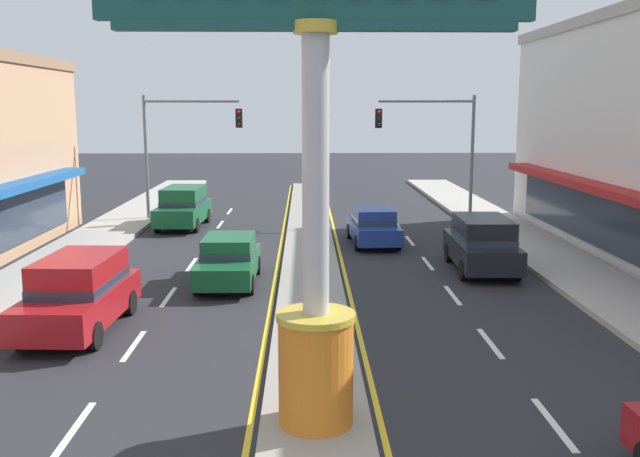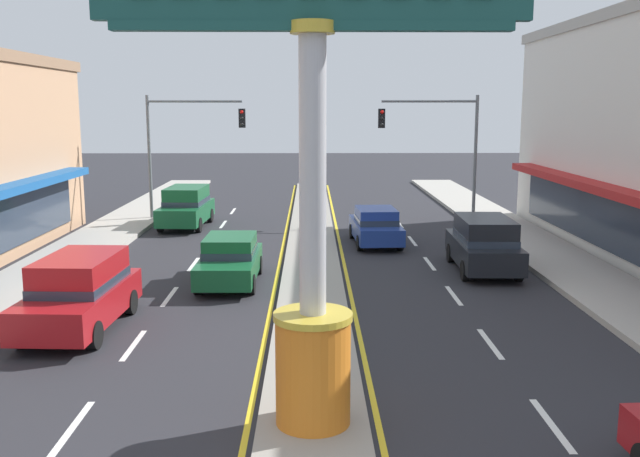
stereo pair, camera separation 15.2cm
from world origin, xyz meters
TOP-DOWN VIEW (x-y plane):
  - median_strip at (0.00, 18.00)m, footprint 1.99×52.00m
  - sidewalk_left at (-9.06, 16.00)m, footprint 2.93×60.00m
  - sidewalk_right at (9.06, 16.00)m, footprint 2.93×60.00m
  - lane_markings at (-0.00, 16.65)m, footprint 8.73×52.00m
  - district_sign at (0.00, 4.67)m, footprint 7.04×1.38m
  - traffic_light_left_side at (-6.23, 27.89)m, footprint 4.86×0.46m
  - traffic_light_right_side at (6.23, 27.23)m, footprint 4.86×0.46m
  - suv_near_right_lane at (-5.94, 10.49)m, footprint 2.13×4.69m
  - suv_far_right_lane at (-5.94, 26.14)m, footprint 2.13×4.68m
  - suv_near_left_lane at (5.94, 16.76)m, footprint 2.08×4.66m
  - sedan_mid_left_lane at (2.65, 21.68)m, footprint 2.00×4.38m
  - sedan_far_left_oncoming at (-2.65, 15.22)m, footprint 1.87×4.32m

SIDE VIEW (x-z plane):
  - lane_markings at x=0.00m, z-range 0.00..0.01m
  - median_strip at x=0.00m, z-range 0.00..0.14m
  - sidewalk_left at x=-9.06m, z-range 0.00..0.18m
  - sidewalk_right at x=9.06m, z-range 0.00..0.18m
  - sedan_mid_left_lane at x=2.65m, z-range 0.02..1.55m
  - sedan_far_left_oncoming at x=-2.65m, z-range 0.02..1.55m
  - suv_near_right_lane at x=-5.94m, z-range 0.03..1.93m
  - suv_far_right_lane at x=-5.94m, z-range 0.03..1.93m
  - suv_near_left_lane at x=5.94m, z-range 0.03..1.93m
  - traffic_light_left_side at x=-6.23m, z-range 1.15..7.35m
  - traffic_light_right_side at x=6.23m, z-range 1.15..7.35m
  - district_sign at x=0.00m, z-range 0.15..8.66m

